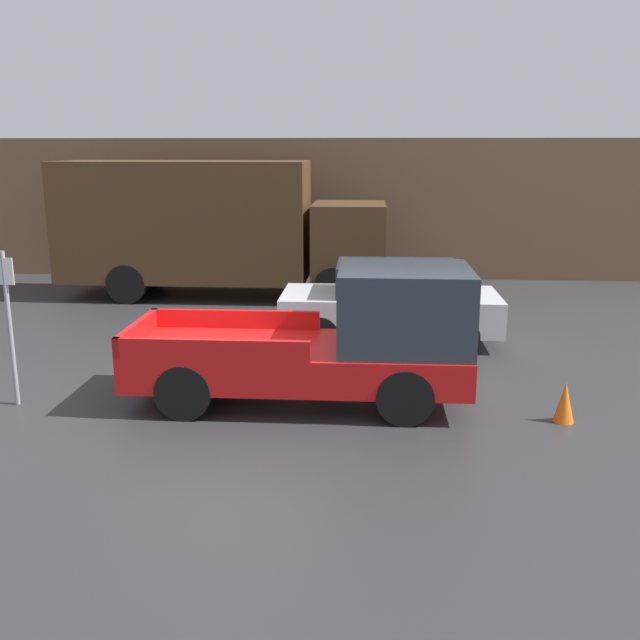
# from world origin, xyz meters

# --- Properties ---
(ground_plane) EXTENTS (60.00, 60.00, 0.00)m
(ground_plane) POSITION_xyz_m (0.00, 0.00, 0.00)
(ground_plane) COLOR #2D2D30
(building_wall) EXTENTS (28.00, 0.15, 4.11)m
(building_wall) POSITION_xyz_m (0.00, 10.55, 2.06)
(building_wall) COLOR brown
(building_wall) RESTS_ON ground
(pickup_truck) EXTENTS (5.14, 1.98, 2.13)m
(pickup_truck) POSITION_xyz_m (1.97, -0.33, 0.99)
(pickup_truck) COLOR red
(pickup_truck) RESTS_ON ground
(car) EXTENTS (4.34, 1.92, 1.61)m
(car) POSITION_xyz_m (2.89, 3.32, 0.82)
(car) COLOR silver
(car) RESTS_ON ground
(delivery_truck) EXTENTS (8.38, 2.41, 3.51)m
(delivery_truck) POSITION_xyz_m (-1.70, 7.54, 1.88)
(delivery_truck) COLOR #472D19
(delivery_truck) RESTS_ON ground
(parking_sign) EXTENTS (0.30, 0.07, 2.38)m
(parking_sign) POSITION_xyz_m (-2.95, -0.78, 1.34)
(parking_sign) COLOR gray
(parking_sign) RESTS_ON ground
(traffic_cone) EXTENTS (0.29, 0.29, 0.60)m
(traffic_cone) POSITION_xyz_m (5.26, -0.93, 0.30)
(traffic_cone) COLOR orange
(traffic_cone) RESTS_ON ground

